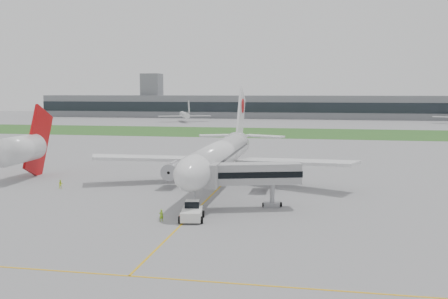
% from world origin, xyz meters
% --- Properties ---
extents(ground, '(600.00, 600.00, 0.00)m').
position_xyz_m(ground, '(0.00, 0.00, 0.00)').
color(ground, gray).
rests_on(ground, ground).
extents(apron_markings, '(70.00, 70.00, 0.04)m').
position_xyz_m(apron_markings, '(0.00, -5.00, 0.00)').
color(apron_markings, gold).
rests_on(apron_markings, ground).
extents(grass_strip, '(600.00, 50.00, 0.02)m').
position_xyz_m(grass_strip, '(0.00, 120.00, 0.01)').
color(grass_strip, '#2A5C22').
rests_on(grass_strip, ground).
extents(terminal_building, '(320.00, 22.30, 14.00)m').
position_xyz_m(terminal_building, '(0.00, 229.87, 7.00)').
color(terminal_building, gray).
rests_on(terminal_building, ground).
extents(control_tower, '(12.00, 12.00, 56.00)m').
position_xyz_m(control_tower, '(-90.00, 232.00, 0.00)').
color(control_tower, gray).
rests_on(control_tower, ground).
extents(airliner, '(48.13, 53.95, 17.88)m').
position_xyz_m(airliner, '(0.00, 4.87, 5.66)').
color(airliner, silver).
rests_on(airliner, ground).
extents(pushback_tug, '(3.77, 5.00, 2.37)m').
position_xyz_m(pushback_tug, '(0.69, -19.44, 1.09)').
color(pushback_tug, silver).
rests_on(pushback_tug, ground).
extents(jet_bridge, '(14.09, 7.71, 6.70)m').
position_xyz_m(jet_bridge, '(6.91, -11.94, 4.96)').
color(jet_bridge, '#9FA0A2').
rests_on(jet_bridge, ground).
extents(safety_cone_left, '(0.40, 0.40, 0.56)m').
position_xyz_m(safety_cone_left, '(-1.22, -18.03, 0.28)').
color(safety_cone_left, '#FF390D').
rests_on(safety_cone_left, ground).
extents(safety_cone_right, '(0.41, 0.41, 0.56)m').
position_xyz_m(safety_cone_right, '(0.50, -19.74, 0.28)').
color(safety_cone_right, '#FF390D').
rests_on(safety_cone_right, ground).
extents(ground_crew_near, '(0.69, 0.66, 1.58)m').
position_xyz_m(ground_crew_near, '(-3.00, -20.99, 0.79)').
color(ground_crew_near, '#86C721').
rests_on(ground_crew_near, ground).
extents(ground_crew_far, '(0.96, 0.93, 1.56)m').
position_xyz_m(ground_crew_far, '(-26.66, -3.50, 0.78)').
color(ground_crew_far, '#DAFB29').
rests_on(ground_crew_far, ground).
extents(neighbor_aircraft, '(5.63, 18.39, 15.02)m').
position_xyz_m(neighbor_aircraft, '(-38.33, 3.76, 5.95)').
color(neighbor_aircraft, '#AC090C').
rests_on(neighbor_aircraft, ground).
extents(distant_aircraft_left, '(35.98, 34.06, 10.98)m').
position_xyz_m(distant_aircraft_left, '(-54.82, 182.71, 0.00)').
color(distant_aircraft_left, silver).
rests_on(distant_aircraft_left, ground).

